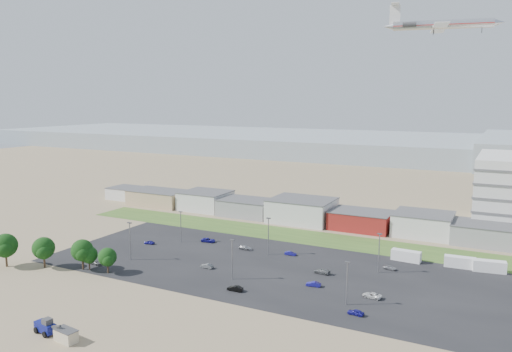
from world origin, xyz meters
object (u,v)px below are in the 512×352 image
Objects in this scene: airliner at (442,24)px; parked_car_2 at (356,312)px; parked_car_4 at (207,266)px; parked_car_9 at (208,240)px; parked_car_8 at (390,268)px; parked_car_10 at (96,262)px; parked_car_13 at (235,288)px; portable_shed at (66,335)px; parked_car_1 at (313,284)px; telehandler at (45,325)px; parked_car_11 at (290,253)px; parked_car_0 at (372,295)px; tree_far_left at (5,248)px; parked_car_5 at (149,242)px; box_trailer_a at (406,256)px; parked_car_12 at (322,271)px; parked_car_6 at (246,248)px.

airliner is 115.43m from parked_car_2.
parked_car_9 is at bearing -147.95° from parked_car_4.
parked_car_10 is (-70.82, -31.71, 0.00)m from parked_car_8.
portable_shed is at bearing -26.08° from parked_car_13.
parked_car_1 is 1.04× the size of parked_car_2.
telehandler is 39.87m from parked_car_10.
parked_car_8 is 0.88× the size of parked_car_13.
parked_car_11 is at bearing -126.72° from airliner.
parked_car_4 is (7.08, 44.98, -0.99)m from telehandler.
parked_car_0 is at bearing 90.48° from parked_car_4.
parked_car_4 is at bearing -82.56° from parked_car_0.
airliner is at bearing -49.83° from parked_car_9.
tree_far_left is 91.46m from parked_car_2.
tree_far_left reaches higher than parked_car_11.
parked_car_8 is at bearing 90.69° from parked_car_5.
portable_shed reaches higher than parked_car_0.
parked_car_2 is 63.48m from parked_car_9.
parked_car_11 is (-30.07, -9.82, -0.92)m from box_trailer_a.
box_trailer_a is 2.21× the size of parked_car_4.
parked_car_4 is at bearing -142.60° from box_trailer_a.
parked_car_5 is 0.82× the size of parked_car_10.
parked_car_9 reaches higher than parked_car_10.
telehandler is 0.97× the size of box_trailer_a.
parked_car_12 is at bearing 23.40° from tree_far_left.
parked_car_9 is 35.13m from parked_car_10.
parked_car_0 reaches higher than parked_car_8.
telehandler is 1.69× the size of parked_car_9.
parked_car_9 is at bearing 96.19° from parked_car_8.
portable_shed is 1.36× the size of parked_car_2.
parked_car_6 is 41.82m from parked_car_10.
telehandler reaches higher than parked_car_1.
parked_car_11 is at bearing -151.20° from parked_car_1.
parked_car_6 is (-42.13, 18.78, 0.00)m from parked_car_0.
parked_car_5 is at bearing 105.82° from parked_car_6.
telehandler is at bearing 177.93° from parked_car_9.
parked_car_5 is (-72.79, -19.38, -0.91)m from box_trailer_a.
parked_car_5 is at bearing 59.06° from tree_far_left.
parked_car_1 is at bearing 13.44° from parked_car_12.
tree_far_left is 2.44× the size of parked_car_6.
parked_car_12 reaches higher than parked_car_6.
parked_car_5 is 0.86× the size of parked_car_13.
parked_car_9 is at bearing -122.88° from parked_car_1.
parked_car_8 is (43.89, 66.19, -0.60)m from portable_shed.
parked_car_9 is (-14.03, 1.75, 0.03)m from parked_car_6.
parked_car_13 is at bearing -145.83° from parked_car_9.
tree_far_left is at bearing -63.89° from parked_car_4.
parked_car_13 reaches higher than parked_car_2.
parked_car_6 is 1.09× the size of parked_car_13.
airliner is 11.35× the size of parked_car_4.
tree_far_left is 2.24× the size of parked_car_9.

